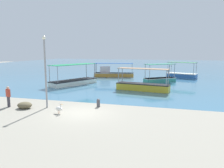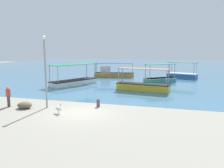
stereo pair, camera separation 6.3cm
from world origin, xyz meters
TOP-DOWN VIEW (x-y plane):
  - ground at (0.00, 0.00)m, footprint 120.00×120.00m
  - harbor_water at (0.00, 48.00)m, footprint 110.00×90.00m
  - fishing_boat_far_right at (-6.36, 11.95)m, footprint 4.73×6.96m
  - fishing_boat_outer at (-3.82, 22.05)m, footprint 7.04×2.67m
  - fishing_boat_center at (7.83, 24.11)m, footprint 5.18×3.40m
  - fishing_boat_near_left at (3.12, 10.21)m, footprint 6.20×2.36m
  - fishing_boat_far_left at (4.59, 17.43)m, footprint 4.62×4.04m
  - pelican at (-1.49, -0.67)m, footprint 0.80×0.40m
  - lamp_post at (-3.28, 0.58)m, footprint 0.28×0.28m
  - mooring_bollard at (0.64, 1.87)m, footprint 0.28×0.28m
  - fisherman_standing at (-6.41, -0.05)m, footprint 0.46×0.37m
  - net_pile at (-4.85, -0.12)m, footprint 1.16×0.99m

SIDE VIEW (x-z plane):
  - ground at x=0.00m, z-range 0.00..0.00m
  - harbor_water at x=0.00m, z-range 0.00..0.00m
  - net_pile at x=-4.85m, z-range 0.00..0.52m
  - mooring_bollard at x=0.64m, z-range 0.02..0.71m
  - pelican at x=-1.49m, z-range -0.02..0.78m
  - fishing_boat_far_left at x=4.59m, z-range -0.80..1.83m
  - fishing_boat_far_right at x=-6.36m, z-range -0.84..1.89m
  - fishing_boat_center at x=7.83m, z-range -0.76..1.81m
  - fishing_boat_near_left at x=3.12m, z-range -0.71..1.83m
  - fishing_boat_outer at x=-3.82m, z-range -0.54..1.81m
  - fisherman_standing at x=-6.41m, z-range 0.06..1.75m
  - lamp_post at x=-3.28m, z-range 0.36..6.03m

